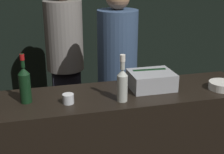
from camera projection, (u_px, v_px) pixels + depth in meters
wall_back_chalkboard at (71, 10)px, 4.19m from camera, size 6.40×0.06×2.80m
ice_bin_with_bottles at (151, 79)px, 2.31m from camera, size 0.32×0.26×0.13m
bowl_white at (222, 85)px, 2.30m from camera, size 0.19×0.19×0.06m
candle_votive at (68, 99)px, 2.07m from camera, size 0.08×0.08×0.06m
white_wine_bottle at (122, 83)px, 2.07m from camera, size 0.07×0.07×0.32m
red_wine_bottle_burgundy at (25, 84)px, 2.05m from camera, size 0.08×0.08×0.33m
person_in_hoodie at (65, 55)px, 3.52m from camera, size 0.42×0.42×1.82m
person_blond_tee at (117, 73)px, 2.92m from camera, size 0.37×0.37×1.81m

